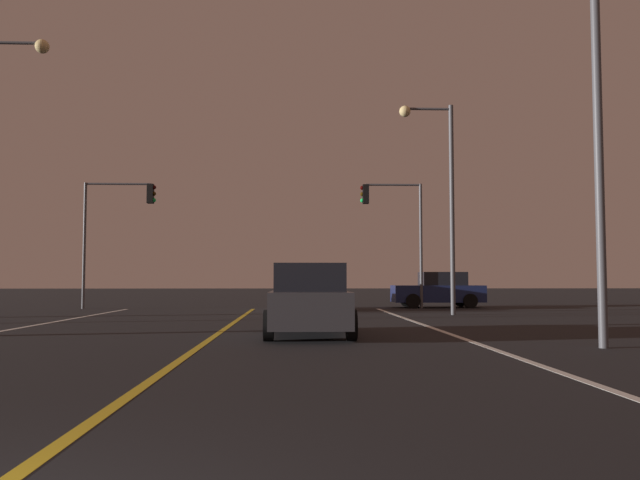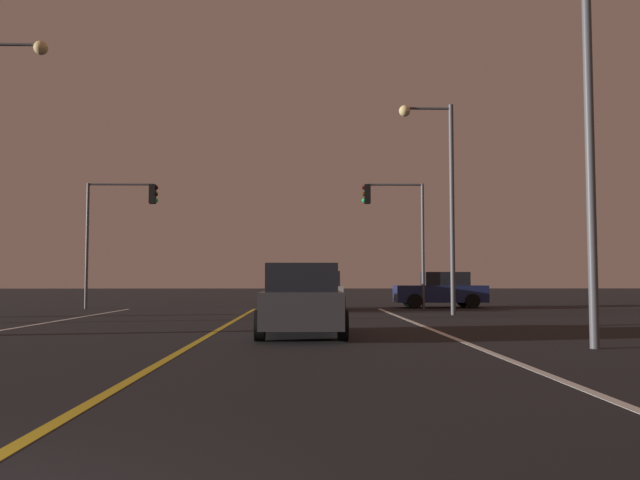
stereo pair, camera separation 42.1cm
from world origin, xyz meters
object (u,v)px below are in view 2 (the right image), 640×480
object	(u,v)px
car_crossing_side	(441,290)
traffic_light_near_left	(120,216)
car_lead_same_lane	(302,301)
street_lamp_right_far	(440,181)
car_ahead_far	(320,291)
traffic_light_near_right	(395,216)
street_lamp_right_near	(556,94)

from	to	relation	value
car_crossing_side	traffic_light_near_left	bearing A→B (deg)	3.37
car_lead_same_lane	street_lamp_right_far	size ratio (longest dim) A/B	0.53
car_ahead_far	car_lead_same_lane	xyz separation A→B (m)	(-0.75, -13.47, 0.00)
car_lead_same_lane	street_lamp_right_far	world-z (taller)	street_lamp_right_far
car_lead_same_lane	traffic_light_near_left	distance (m)	17.68
car_lead_same_lane	street_lamp_right_far	distance (m)	11.44
car_crossing_side	car_ahead_far	world-z (taller)	same
car_crossing_side	car_ahead_far	xyz separation A→B (m)	(-5.84, -2.51, 0.00)
traffic_light_near_left	traffic_light_near_right	bearing A→B (deg)	-0.00
car_ahead_far	car_lead_same_lane	distance (m)	13.49
street_lamp_right_far	street_lamp_right_near	bearing A→B (deg)	89.11
car_ahead_far	street_lamp_right_near	world-z (taller)	street_lamp_right_near
traffic_light_near_left	car_crossing_side	bearing A→B (deg)	3.37
car_crossing_side	car_ahead_far	bearing A→B (deg)	23.26
car_ahead_far	car_lead_same_lane	world-z (taller)	same
car_lead_same_lane	traffic_light_near_left	size ratio (longest dim) A/B	0.74
traffic_light_near_left	street_lamp_right_near	bearing A→B (deg)	-53.20
car_crossing_side	traffic_light_near_right	xyz separation A→B (m)	(-2.32, -0.89, 3.48)
car_lead_same_lane	street_lamp_right_far	xyz separation A→B (m)	(5.21, 9.24, 4.28)
traffic_light_near_left	street_lamp_right_near	distance (m)	22.60
traffic_light_near_right	street_lamp_right_far	size ratio (longest dim) A/B	0.73
car_crossing_side	traffic_light_near_right	world-z (taller)	traffic_light_near_right
car_lead_same_lane	street_lamp_right_near	size ratio (longest dim) A/B	0.55
car_ahead_far	car_crossing_side	bearing A→B (deg)	-66.74
traffic_light_near_right	street_lamp_right_far	world-z (taller)	street_lamp_right_far
car_lead_same_lane	street_lamp_right_near	distance (m)	7.17
car_ahead_far	traffic_light_near_right	size ratio (longest dim) A/B	0.74
car_ahead_far	traffic_light_near_right	xyz separation A→B (m)	(3.52, 1.62, 3.48)
street_lamp_right_near	traffic_light_near_right	bearing A→B (deg)	-87.64
street_lamp_right_near	street_lamp_right_far	xyz separation A→B (m)	(0.19, 12.23, 0.12)
car_ahead_far	traffic_light_near_right	bearing A→B (deg)	-65.25
car_crossing_side	car_lead_same_lane	xyz separation A→B (m)	(-6.59, -15.98, 0.00)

